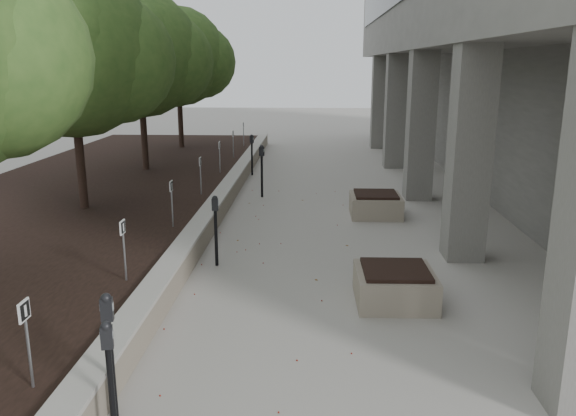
% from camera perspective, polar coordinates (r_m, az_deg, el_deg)
% --- Properties ---
extents(retaining_wall, '(0.39, 26.00, 0.50)m').
position_cam_1_polar(retaining_wall, '(14.23, -6.95, 0.32)').
color(retaining_wall, gray).
rests_on(retaining_wall, ground).
extents(planting_bed, '(7.00, 26.00, 0.40)m').
position_cam_1_polar(planting_bed, '(15.28, -20.66, 0.27)').
color(planting_bed, black).
rests_on(planting_bed, ground).
extents(crabapple_tree_3, '(4.60, 4.00, 5.44)m').
position_cam_1_polar(crabapple_tree_3, '(13.71, -20.63, 11.15)').
color(crabapple_tree_3, '#325420').
rests_on(crabapple_tree_3, planting_bed).
extents(crabapple_tree_4, '(4.60, 4.00, 5.44)m').
position_cam_1_polar(crabapple_tree_4, '(18.41, -14.51, 12.15)').
color(crabapple_tree_4, '#325420').
rests_on(crabapple_tree_4, planting_bed).
extents(crabapple_tree_5, '(4.60, 4.00, 5.44)m').
position_cam_1_polar(crabapple_tree_5, '(23.24, -10.89, 12.67)').
color(crabapple_tree_5, '#325420').
rests_on(crabapple_tree_5, planting_bed).
extents(parking_sign_2, '(0.04, 0.22, 0.96)m').
position_cam_1_polar(parking_sign_2, '(6.48, -24.55, -12.32)').
color(parking_sign_2, black).
rests_on(parking_sign_2, planting_bed).
extents(parking_sign_3, '(0.04, 0.22, 0.96)m').
position_cam_1_polar(parking_sign_3, '(9.04, -16.06, -4.12)').
color(parking_sign_3, black).
rests_on(parking_sign_3, planting_bed).
extents(parking_sign_4, '(0.04, 0.22, 0.96)m').
position_cam_1_polar(parking_sign_4, '(11.81, -11.52, 0.41)').
color(parking_sign_4, black).
rests_on(parking_sign_4, planting_bed).
extents(parking_sign_5, '(0.04, 0.22, 0.96)m').
position_cam_1_polar(parking_sign_5, '(14.67, -8.73, 3.19)').
color(parking_sign_5, black).
rests_on(parking_sign_5, planting_bed).
extents(parking_sign_6, '(0.04, 0.22, 0.96)m').
position_cam_1_polar(parking_sign_6, '(17.58, -6.85, 5.06)').
color(parking_sign_6, black).
rests_on(parking_sign_6, planting_bed).
extents(parking_sign_7, '(0.04, 0.22, 0.96)m').
position_cam_1_polar(parking_sign_7, '(20.51, -5.49, 6.40)').
color(parking_sign_7, black).
rests_on(parking_sign_7, planting_bed).
extents(parking_sign_8, '(0.04, 0.22, 0.96)m').
position_cam_1_polar(parking_sign_8, '(23.46, -4.47, 7.39)').
color(parking_sign_8, black).
rests_on(parking_sign_8, planting_bed).
extents(parking_meter_1, '(0.15, 0.12, 1.32)m').
position_cam_1_polar(parking_meter_1, '(5.95, -17.29, -16.51)').
color(parking_meter_1, black).
rests_on(parking_meter_1, ground).
extents(parking_meter_2, '(0.16, 0.12, 1.42)m').
position_cam_1_polar(parking_meter_2, '(6.31, -17.29, -14.08)').
color(parking_meter_2, black).
rests_on(parking_meter_2, ground).
extents(parking_meter_3, '(0.14, 0.10, 1.33)m').
position_cam_1_polar(parking_meter_3, '(10.53, -7.23, -2.29)').
color(parking_meter_3, black).
rests_on(parking_meter_3, ground).
extents(parking_meter_4, '(0.17, 0.15, 1.48)m').
position_cam_1_polar(parking_meter_4, '(15.93, -2.63, 3.70)').
color(parking_meter_4, black).
rests_on(parking_meter_4, ground).
extents(parking_meter_5, '(0.16, 0.14, 1.37)m').
position_cam_1_polar(parking_meter_5, '(19.19, -3.63, 5.32)').
color(parking_meter_5, black).
rests_on(parking_meter_5, ground).
extents(planter_front, '(1.22, 1.22, 0.56)m').
position_cam_1_polar(planter_front, '(9.14, 10.63, -7.58)').
color(planter_front, gray).
rests_on(planter_front, ground).
extents(planter_back, '(1.23, 1.23, 0.57)m').
position_cam_1_polar(planter_back, '(14.20, 8.75, 0.38)').
color(planter_back, gray).
rests_on(planter_back, ground).
extents(berry_scatter, '(3.30, 14.10, 0.02)m').
position_cam_1_polar(berry_scatter, '(10.30, -1.01, -6.40)').
color(berry_scatter, maroon).
rests_on(berry_scatter, ground).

